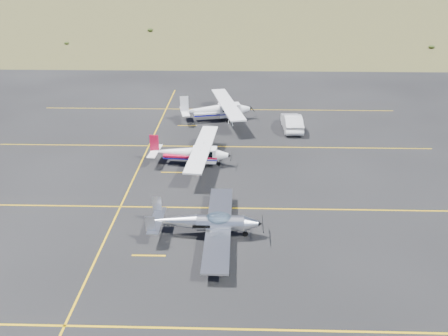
% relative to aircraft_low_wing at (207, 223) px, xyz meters
% --- Properties ---
extents(ground, '(1600.00, 1600.00, 0.00)m').
position_rel_aircraft_low_wing_xyz_m(ground, '(-0.33, 1.37, -0.98)').
color(ground, '#383D1C').
rests_on(ground, ground).
extents(apron, '(72.00, 72.00, 0.02)m').
position_rel_aircraft_low_wing_xyz_m(apron, '(-0.33, 8.37, -0.98)').
color(apron, black).
rests_on(apron, ground).
extents(aircraft_low_wing, '(6.69, 9.36, 2.05)m').
position_rel_aircraft_low_wing_xyz_m(aircraft_low_wing, '(0.00, 0.00, 0.00)').
color(aircraft_low_wing, silver).
rests_on(aircraft_low_wing, apron).
extents(aircraft_cessna, '(6.00, 9.99, 2.52)m').
position_rel_aircraft_low_wing_xyz_m(aircraft_cessna, '(-2.03, 10.46, 0.14)').
color(aircraft_cessna, white).
rests_on(aircraft_cessna, apron).
extents(aircraft_plain, '(7.14, 11.24, 2.84)m').
position_rel_aircraft_low_wing_xyz_m(aircraft_plain, '(-0.30, 21.62, 0.28)').
color(aircraft_plain, white).
rests_on(aircraft_plain, apron).
extents(sedan, '(1.86, 5.01, 1.64)m').
position_rel_aircraft_low_wing_xyz_m(sedan, '(7.37, 19.01, -0.15)').
color(sedan, silver).
rests_on(sedan, apron).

